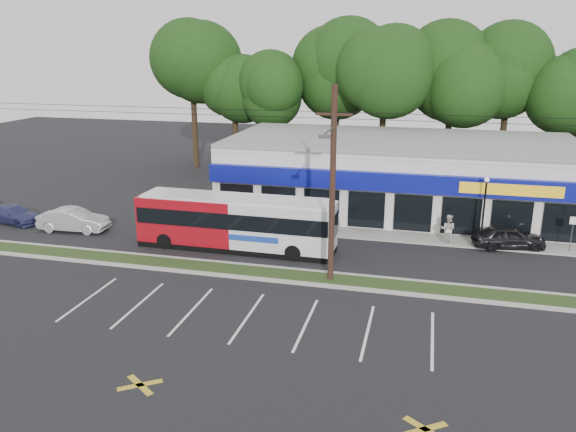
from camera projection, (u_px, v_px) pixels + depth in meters
The scene contains 16 objects.
ground at pixel (270, 283), 29.00m from camera, with size 120.00×120.00×0.00m, color black.
grass_strip at pixel (275, 274), 29.91m from camera, with size 40.00×1.60×0.12m, color #213515.
curb_south at pixel (270, 280), 29.12m from camera, with size 40.00×0.25×0.14m, color #9E9E93.
curb_north at pixel (279, 268), 30.70m from camera, with size 40.00×0.25×0.14m, color #9E9E93.
sidewalk at pixel (382, 235), 36.18m from camera, with size 32.00×2.20×0.10m, color #9E9E93.
strip_mall at pixel (399, 174), 41.73m from camera, with size 25.00×12.55×5.30m.
utility_pole at pixel (329, 180), 27.64m from camera, with size 50.00×2.77×10.00m.
lamp_post at pixel (484, 203), 33.83m from camera, with size 0.30×0.30×4.25m.
sign_post at pixel (573, 228), 32.77m from camera, with size 0.45×0.10×2.23m.
tree_line at pixel (392, 86), 49.79m from camera, with size 46.76×6.76×11.83m.
metrobus at pixel (236, 221), 33.48m from camera, with size 12.00×2.66×3.22m.
car_dark at pixel (509, 237), 33.75m from camera, with size 1.69×4.21×1.43m, color black.
car_silver at pixel (73, 220), 36.99m from camera, with size 1.60×4.58×1.51m, color #A4A7AC.
car_blue at pixel (14, 214), 38.74m from camera, with size 1.68×4.14×1.20m, color navy.
pedestrian_a at pixel (336, 221), 36.16m from camera, with size 0.67×0.44×1.84m, color silver.
pedestrian_b at pixel (448, 229), 34.52m from camera, with size 0.91×0.71×1.86m, color beige.
Camera 1 is at (7.47, -25.74, 11.64)m, focal length 35.00 mm.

